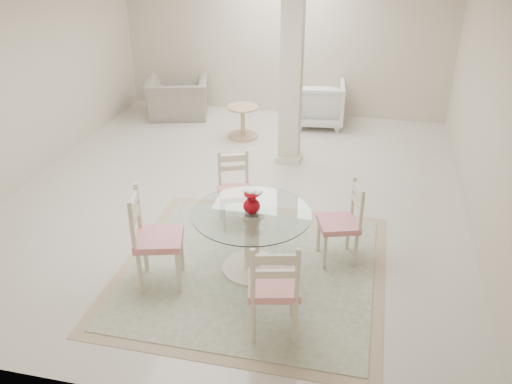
% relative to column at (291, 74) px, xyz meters
% --- Properties ---
extents(ground, '(7.00, 7.00, 0.00)m').
position_rel_column_xyz_m(ground, '(-0.50, -1.30, -1.35)').
color(ground, beige).
rests_on(ground, ground).
extents(room_shell, '(6.02, 7.02, 2.71)m').
position_rel_column_xyz_m(room_shell, '(-0.50, -1.30, 0.51)').
color(room_shell, beige).
rests_on(room_shell, ground).
extents(column, '(0.30, 0.30, 2.70)m').
position_rel_column_xyz_m(column, '(0.00, 0.00, 0.00)').
color(column, beige).
rests_on(column, ground).
extents(area_rug, '(2.81, 2.81, 0.02)m').
position_rel_column_xyz_m(area_rug, '(0.10, -2.94, -1.34)').
color(area_rug, tan).
rests_on(area_rug, ground).
extents(dining_table, '(1.23, 1.23, 0.71)m').
position_rel_column_xyz_m(dining_table, '(0.10, -2.94, -0.99)').
color(dining_table, beige).
rests_on(dining_table, ground).
extents(red_vase, '(0.21, 0.18, 0.27)m').
position_rel_column_xyz_m(red_vase, '(0.10, -2.94, -0.51)').
color(red_vase, '#9E0410').
rests_on(red_vase, dining_table).
extents(dining_chair_east, '(0.52, 0.52, 1.03)m').
position_rel_column_xyz_m(dining_chair_east, '(1.02, -2.52, -0.81)').
color(dining_chair_east, beige).
rests_on(dining_chair_east, ground).
extents(dining_chair_north, '(0.53, 0.53, 1.01)m').
position_rel_column_xyz_m(dining_chair_north, '(-0.33, -2.02, -0.82)').
color(dining_chair_north, beige).
rests_on(dining_chair_north, ground).
extents(dining_chair_west, '(0.57, 0.57, 1.16)m').
position_rel_column_xyz_m(dining_chair_west, '(-0.84, -3.36, -0.74)').
color(dining_chair_west, beige).
rests_on(dining_chair_west, ground).
extents(dining_chair_south, '(0.55, 0.55, 1.13)m').
position_rel_column_xyz_m(dining_chair_south, '(0.51, -3.88, -0.75)').
color(dining_chair_south, beige).
rests_on(dining_chair_south, ground).
extents(recliner_taupe, '(1.32, 1.23, 0.72)m').
position_rel_column_xyz_m(recliner_taupe, '(-2.34, 1.50, -0.99)').
color(recliner_taupe, gray).
rests_on(recliner_taupe, ground).
extents(armchair_white, '(0.94, 0.96, 0.79)m').
position_rel_column_xyz_m(armchair_white, '(0.25, 1.66, -0.95)').
color(armchair_white, white).
rests_on(armchair_white, ground).
extents(side_table, '(0.52, 0.52, 0.54)m').
position_rel_column_xyz_m(side_table, '(-0.92, 0.76, -1.10)').
color(side_table, tan).
rests_on(side_table, ground).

